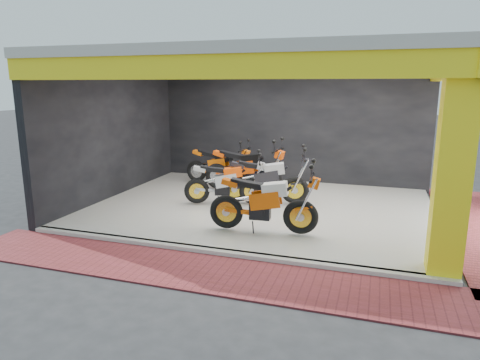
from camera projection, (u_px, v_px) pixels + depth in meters
The scene contains 16 objects.
ground at pixel (235, 236), 8.69m from camera, with size 80.00×80.00×0.00m, color #2D2D30.
showroom_floor at pixel (261, 208), 10.54m from camera, with size 8.00×6.00×0.10m, color silver.
showroom_ceiling at pixel (263, 58), 9.76m from camera, with size 8.40×6.40×0.20m, color beige.
back_wall at pixel (289, 127), 13.04m from camera, with size 8.20×0.20×3.50m, color black.
left_wall at pixel (114, 133), 11.41m from camera, with size 0.20×6.20×3.50m, color black.
corner_column at pixel (453, 170), 6.48m from camera, with size 0.50×0.50×3.50m, color yellow.
header_beam_front at pixel (215, 67), 7.05m from camera, with size 8.40×0.30×0.40m, color yellow.
header_beam_right at pixel (454, 70), 8.62m from camera, with size 0.30×6.40×0.40m, color yellow.
floor_kerb at pixel (217, 252), 7.74m from camera, with size 8.00×0.20×0.10m, color silver.
paver_front at pixel (200, 271), 7.02m from camera, with size 9.00×1.40×0.03m, color maroon.
paver_right at pixel (479, 229), 9.09m from camera, with size 1.40×7.00×0.03m, color maroon.
moto_hero at pixel (301, 200), 8.31m from camera, with size 2.33×0.86×1.43m, color #DB5409, non-canonical shape.
moto_row_a at pixel (295, 177), 10.45m from camera, with size 2.31×0.86×1.41m, color black, non-canonical shape.
moto_row_b at pixel (270, 168), 11.35m from camera, with size 2.43×0.90×1.49m, color #FF510A, non-canonical shape.
moto_row_c at pixel (252, 179), 10.51m from camera, with size 2.11×0.78×1.29m, color #AEB1B6, non-canonical shape.
moto_row_d at pixel (239, 164), 12.32m from camera, with size 2.17×0.80×1.32m, color orange, non-canonical shape.
Camera 1 is at (2.65, -7.80, 3.01)m, focal length 32.00 mm.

